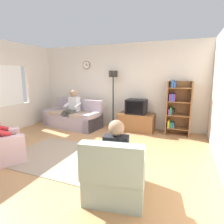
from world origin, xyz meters
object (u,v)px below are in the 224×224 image
at_px(tv_stand, 136,122).
at_px(person_in_right_armchair, 117,153).
at_px(armchair_near_bookshelf, 116,176).
at_px(couch, 74,117).
at_px(bookshelf, 177,107).
at_px(person_in_left_armchair, 0,132).
at_px(floor_lamp, 113,83).
at_px(person_on_couch, 72,107).
at_px(tv, 136,107).

distance_m(tv_stand, person_in_right_armchair, 3.20).
bearing_deg(armchair_near_bookshelf, couch, 132.19).
bearing_deg(bookshelf, person_in_left_armchair, -135.51).
xyz_separation_m(couch, floor_lamp, (1.25, 0.45, 1.14)).
distance_m(armchair_near_bookshelf, person_on_couch, 3.79).
relative_size(tv, person_in_left_armchair, 0.54).
distance_m(bookshelf, person_in_left_armchair, 4.44).
bearing_deg(person_in_right_armchair, floor_lamp, 112.45).
height_order(couch, bookshelf, bookshelf).
bearing_deg(tv, armchair_near_bookshelf, -80.47).
relative_size(bookshelf, armchair_near_bookshelf, 1.58).
height_order(couch, person_on_couch, person_on_couch).
distance_m(bookshelf, floor_lamp, 2.09).
distance_m(couch, tv_stand, 2.10).
distance_m(tv_stand, bookshelf, 1.29).
distance_m(couch, tv, 2.14).
bearing_deg(person_on_couch, floor_lamp, 24.67).
bearing_deg(couch, person_in_right_armchair, -47.08).
xyz_separation_m(couch, person_in_right_armchair, (2.59, -2.79, 0.29)).
xyz_separation_m(tv_stand, bookshelf, (1.17, 0.07, 0.53)).
bearing_deg(floor_lamp, armchair_near_bookshelf, -67.87).
xyz_separation_m(person_on_couch, person_in_right_armchair, (2.55, -2.68, -0.09)).
relative_size(couch, tv, 3.32).
bearing_deg(armchair_near_bookshelf, person_on_couch, 132.86).
xyz_separation_m(couch, bookshelf, (3.24, 0.42, 0.49)).
bearing_deg(armchair_near_bookshelf, tv_stand, 99.46).
bearing_deg(tv_stand, tv, -90.00).
relative_size(couch, person_in_right_armchair, 1.78).
xyz_separation_m(person_in_left_armchair, person_in_right_armchair, (2.52, -0.10, 0.00)).
bearing_deg(floor_lamp, bookshelf, -0.72).
bearing_deg(person_in_right_armchair, bookshelf, 78.61).
bearing_deg(person_on_couch, armchair_near_bookshelf, -47.14).
distance_m(floor_lamp, person_in_right_armchair, 3.60).
bearing_deg(tv, person_in_left_armchair, -123.56).
bearing_deg(tv_stand, person_in_left_armchair, -123.35).
height_order(armchair_near_bookshelf, person_on_couch, person_on_couch).
height_order(tv_stand, person_in_left_armchair, person_in_left_armchair).
distance_m(tv, person_in_left_armchair, 3.62).
xyz_separation_m(couch, tv, (2.07, 0.32, 0.45)).
distance_m(tv_stand, floor_lamp, 1.43).
bearing_deg(couch, person_on_couch, -70.08).
bearing_deg(person_in_left_armchair, tv_stand, 56.65).
xyz_separation_m(tv_stand, person_in_left_armchair, (-2.00, -3.04, 0.33)).
bearing_deg(tv, tv_stand, 90.00).
bearing_deg(armchair_near_bookshelf, person_in_right_armchair, 99.46).
distance_m(couch, person_in_left_armchair, 2.70).
bearing_deg(bookshelf, tv, -175.18).
bearing_deg(bookshelf, armchair_near_bookshelf, -100.85).
bearing_deg(tv_stand, armchair_near_bookshelf, -80.54).
relative_size(tv, floor_lamp, 0.32).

